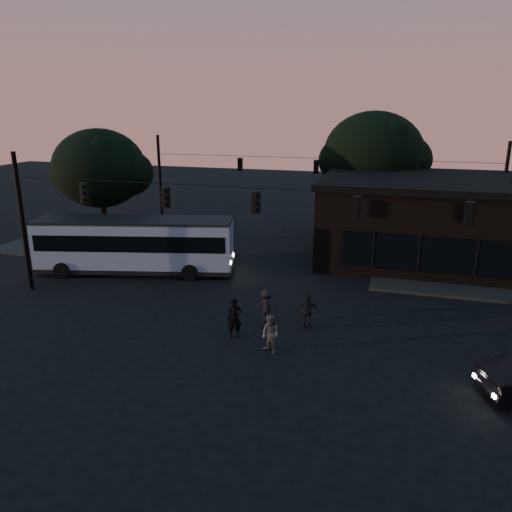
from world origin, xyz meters
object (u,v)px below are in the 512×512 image
(building, at_px, (443,220))
(pedestrian_d, at_px, (267,306))
(pedestrian_b, at_px, (270,334))
(pedestrian_c, at_px, (307,311))
(pedestrian_a, at_px, (234,318))
(bus, at_px, (135,243))

(building, xyz_separation_m, pedestrian_d, (-8.27, -12.64, -1.89))
(pedestrian_b, relative_size, pedestrian_c, 0.99)
(pedestrian_a, xyz_separation_m, pedestrian_d, (0.94, 1.91, -0.09))
(pedestrian_c, bearing_deg, pedestrian_d, -11.86)
(pedestrian_a, bearing_deg, building, 34.86)
(building, xyz_separation_m, pedestrian_c, (-6.36, -12.67, -1.89))
(building, height_order, pedestrian_a, building)
(building, height_order, bus, building)
(bus, distance_m, pedestrian_b, 13.04)
(pedestrian_a, xyz_separation_m, pedestrian_c, (2.86, 1.88, -0.09))
(bus, relative_size, pedestrian_b, 7.39)
(pedestrian_d, bearing_deg, bus, -26.86)
(pedestrian_c, xyz_separation_m, pedestrian_d, (-1.91, 0.03, -0.00))
(bus, distance_m, pedestrian_c, 12.52)
(pedestrian_d, bearing_deg, building, -122.91)
(pedestrian_a, relative_size, pedestrian_c, 1.11)
(pedestrian_b, bearing_deg, pedestrian_a, -176.46)
(pedestrian_b, xyz_separation_m, pedestrian_d, (-0.91, 2.82, 0.00))
(pedestrian_b, height_order, pedestrian_c, pedestrian_c)
(pedestrian_c, bearing_deg, pedestrian_b, 59.25)
(pedestrian_c, bearing_deg, building, -127.63)
(pedestrian_b, xyz_separation_m, pedestrian_c, (1.00, 2.79, 0.01))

